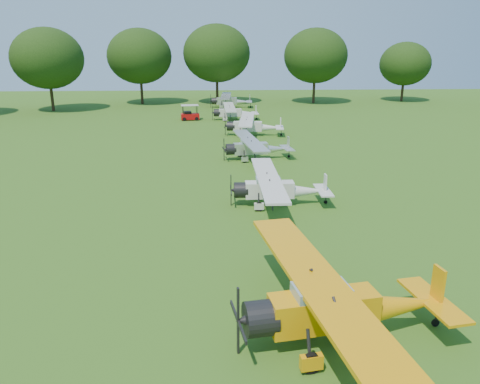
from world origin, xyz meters
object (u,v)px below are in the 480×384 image
at_px(aircraft_6, 234,111).
at_px(aircraft_7, 230,100).
at_px(aircraft_3, 277,187).
at_px(golf_cart, 190,115).
at_px(aircraft_5, 252,125).
at_px(aircraft_4, 256,146).
at_px(aircraft_2, 340,303).

height_order(aircraft_6, aircraft_7, aircraft_7).
height_order(aircraft_3, golf_cart, golf_cart).
relative_size(aircraft_6, golf_cart, 3.89).
bearing_deg(aircraft_5, aircraft_7, 100.02).
bearing_deg(aircraft_3, aircraft_4, 91.52).
bearing_deg(aircraft_6, aircraft_4, -88.15).
distance_m(aircraft_2, aircraft_7, 61.17).
bearing_deg(aircraft_4, aircraft_6, 85.29).
bearing_deg(golf_cart, aircraft_6, -9.56).
bearing_deg(aircraft_4, aircraft_7, 84.51).
xyz_separation_m(aircraft_7, golf_cart, (-5.70, -12.41, -0.55)).
xyz_separation_m(aircraft_3, aircraft_7, (-1.55, 46.97, 0.05)).
xyz_separation_m(aircraft_3, aircraft_4, (-0.32, 12.24, -0.03)).
xyz_separation_m(aircraft_4, aircraft_5, (0.52, 11.03, 0.07)).
relative_size(aircraft_2, aircraft_6, 1.25).
bearing_deg(aircraft_3, aircraft_7, 91.90).
distance_m(aircraft_3, golf_cart, 35.31).
bearing_deg(aircraft_3, aircraft_2, -88.75).
xyz_separation_m(aircraft_2, aircraft_6, (-1.72, 48.59, -0.27)).
relative_size(aircraft_3, aircraft_6, 1.02).
xyz_separation_m(aircraft_3, aircraft_5, (0.20, 23.27, 0.03)).
relative_size(aircraft_2, golf_cart, 4.85).
bearing_deg(golf_cart, aircraft_4, -80.95).
bearing_deg(aircraft_2, aircraft_7, 82.53).
bearing_deg(aircraft_4, aircraft_5, 79.78).
bearing_deg(aircraft_3, aircraft_5, 89.52).
distance_m(aircraft_6, aircraft_7, 12.55).
bearing_deg(golf_cart, aircraft_2, -89.39).
bearing_deg(aircraft_2, aircraft_4, 82.15).
xyz_separation_m(aircraft_2, aircraft_7, (-1.86, 61.14, -0.19)).
relative_size(aircraft_2, aircraft_5, 1.17).
bearing_deg(aircraft_3, golf_cart, 101.87).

